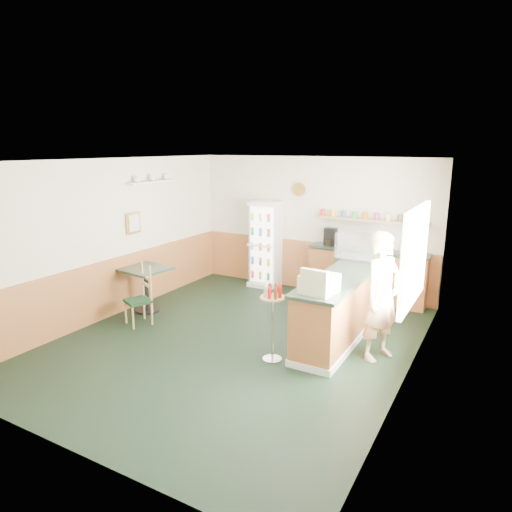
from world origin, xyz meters
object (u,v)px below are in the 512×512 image
Objects in this scene: drinks_fridge at (266,244)px; shopkeeper at (382,297)px; cafe_chair at (141,292)px; condiment_stand at (273,311)px; cafe_table at (146,281)px; cash_register at (319,283)px; display_case at (362,247)px.

drinks_fridge is 1.00× the size of shopkeeper.
cafe_chair is at bearing -105.83° from drinks_fridge.
cafe_table is (-2.83, 0.61, -0.15)m from condiment_stand.
drinks_fridge is 1.68× the size of condiment_stand.
condiment_stand reaches higher than cafe_chair.
cafe_chair is (-0.82, -2.88, -0.37)m from drinks_fridge.
drinks_fridge is 4.07× the size of cash_register.
cafe_table is (-3.40, 0.39, -0.56)m from cash_register.
condiment_stand is 2.90m from cafe_table.
display_case is at bearing -20.53° from drinks_fridge.
drinks_fridge is at bearing 135.15° from cash_register.
shopkeeper is at bearing 31.84° from condiment_stand.
cafe_chair is (-2.54, 0.17, -0.19)m from condiment_stand.
display_case is 0.83× the size of cafe_chair.
condiment_stand is at bearing -152.65° from cash_register.
condiment_stand is at bearing -60.47° from drinks_fridge.
cash_register is 0.25× the size of shopkeeper.
cash_register reaches higher than condiment_stand.
drinks_fridge is 2.14× the size of display_case.
condiment_stand is at bearing -12.16° from cafe_table.
drinks_fridge is 3.75m from shopkeeper.
drinks_fridge is 3.64m from cash_register.
drinks_fridge reaches higher than condiment_stand.
display_case is at bearing 24.86° from cafe_table.
drinks_fridge is 3.50m from condiment_stand.
cafe_table is (-4.10, -0.18, -0.33)m from shopkeeper.
shopkeeper is (0.70, -1.40, -0.35)m from display_case.
condiment_stand is (-0.57, -0.22, -0.41)m from cash_register.
shopkeeper is 2.18× the size of cafe_table.
drinks_fridge is 2.69m from cafe_table.
display_case reaches higher than condiment_stand.
cafe_table is at bearing 117.00° from shopkeeper.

